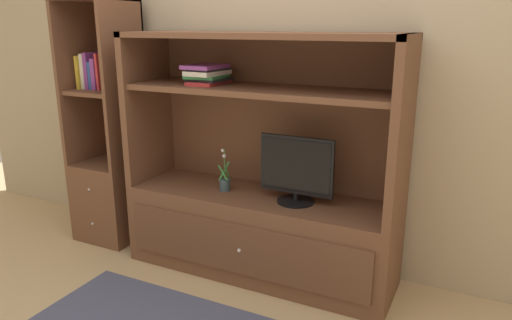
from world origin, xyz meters
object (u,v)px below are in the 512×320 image
Objects in this scene: tv_monitor at (296,170)px; magazine_stack at (208,74)px; media_console at (260,204)px; upright_book_row at (93,72)px; bookshelf_tall at (110,164)px; potted_plant at (225,182)px.

magazine_stack reaches higher than tv_monitor.
media_console is 6.81× the size of upright_book_row.
media_console is 1.59m from upright_book_row.
magazine_stack is at bearing 178.00° from tv_monitor.
upright_book_row reaches higher than magazine_stack.
upright_book_row is (-0.08, -0.01, 0.70)m from bookshelf_tall.
magazine_stack is 0.99m from upright_book_row.
media_console is at bearing 9.19° from potted_plant.
media_console is at bearing 0.39° from upright_book_row.
potted_plant is 1.09× the size of upright_book_row.
bookshelf_tall reaches higher than media_console.
media_console is 3.78× the size of tv_monitor.
potted_plant is at bearing -1.54° from upright_book_row.
media_console is 0.92m from magazine_stack.
bookshelf_tall reaches higher than tv_monitor.
bookshelf_tall is (-1.29, 0.00, 0.10)m from media_console.
tv_monitor is 0.53m from potted_plant.
media_console is 0.28m from potted_plant.
magazine_stack is 1.17m from bookshelf_tall.
upright_book_row is at bearing -179.99° from magazine_stack.
bookshelf_tall is at bearing 179.33° from magazine_stack.
potted_plant is 1.32m from upright_book_row.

